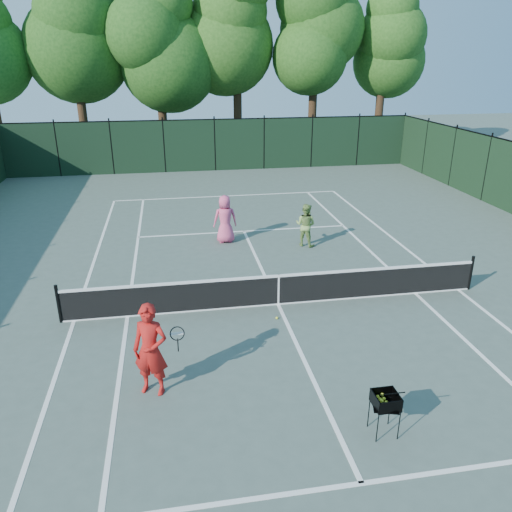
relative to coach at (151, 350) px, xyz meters
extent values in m
plane|color=#48574E|center=(3.36, 3.36, -0.99)|extent=(90.00, 90.00, 0.00)
cube|color=white|center=(-2.13, 3.36, -0.99)|extent=(0.10, 23.77, 0.01)
cube|color=white|center=(8.84, 3.36, -0.99)|extent=(0.10, 23.77, 0.01)
cube|color=white|center=(-0.76, 3.36, -0.99)|extent=(0.10, 23.77, 0.01)
cube|color=white|center=(7.47, 3.36, -0.99)|extent=(0.10, 23.77, 0.01)
cube|color=white|center=(3.36, 15.25, -0.99)|extent=(10.97, 0.10, 0.01)
cube|color=white|center=(3.36, -3.04, -0.99)|extent=(8.23, 0.10, 0.01)
cube|color=white|center=(3.36, 9.76, -0.99)|extent=(8.23, 0.10, 0.01)
cube|color=white|center=(3.36, 3.36, -0.99)|extent=(0.10, 12.80, 0.01)
cube|color=black|center=(3.36, 3.36, -0.54)|extent=(11.60, 0.03, 0.85)
cube|color=white|center=(3.36, 3.36, -0.12)|extent=(11.60, 0.05, 0.07)
cube|color=white|center=(3.36, 3.36, -0.97)|extent=(11.60, 0.05, 0.04)
cube|color=white|center=(3.36, 3.36, -0.54)|extent=(0.05, 0.04, 0.91)
cylinder|color=black|center=(-2.44, 3.36, -0.46)|extent=(0.09, 0.09, 1.06)
cylinder|color=black|center=(9.16, 3.36, -0.46)|extent=(0.09, 0.09, 1.06)
cube|color=black|center=(3.36, 21.36, 0.51)|extent=(24.00, 0.05, 3.00)
cylinder|color=black|center=(-4.64, 25.36, 1.41)|extent=(0.56, 0.56, 4.80)
ellipsoid|color=#194212|center=(-4.64, 25.36, 7.72)|extent=(6.80, 6.80, 10.54)
cylinder|color=black|center=(0.36, 25.16, 1.16)|extent=(0.56, 0.56, 4.30)
ellipsoid|color=#194413|center=(0.36, 25.16, 6.76)|extent=(6.00, 6.00, 9.30)
cylinder|color=black|center=(5.36, 25.66, 1.51)|extent=(0.56, 0.56, 5.00)
ellipsoid|color=#204B15|center=(5.36, 25.66, 8.03)|extent=(7.00, 7.00, 10.85)
cylinder|color=black|center=(10.36, 24.96, 1.31)|extent=(0.56, 0.56, 4.60)
ellipsoid|color=#1C4614|center=(10.36, 24.96, 7.17)|extent=(6.20, 6.20, 9.61)
cylinder|color=black|center=(15.36, 25.46, 1.21)|extent=(0.56, 0.56, 4.40)
ellipsoid|color=#1E4A15|center=(15.36, 25.46, 6.74)|extent=(5.80, 5.80, 8.99)
imported|color=#B41814|center=(0.00, 0.00, 0.00)|extent=(0.85, 0.71, 1.99)
cylinder|color=black|center=(0.54, 0.16, -0.04)|extent=(0.03, 0.03, 0.30)
torus|color=black|center=(0.54, 0.16, 0.23)|extent=(0.30, 0.10, 0.30)
imported|color=#E04F7C|center=(2.50, 8.68, -0.10)|extent=(0.89, 0.60, 1.78)
imported|color=#7DA150|center=(5.33, 7.82, -0.21)|extent=(0.97, 0.94, 1.58)
cylinder|color=black|center=(3.96, -2.18, -0.69)|extent=(0.02, 0.02, 0.60)
cylinder|color=black|center=(4.37, -2.18, -0.69)|extent=(0.02, 0.02, 0.60)
cylinder|color=black|center=(3.96, -1.77, -0.69)|extent=(0.02, 0.02, 0.60)
cylinder|color=black|center=(4.37, -1.77, -0.69)|extent=(0.02, 0.02, 0.60)
cube|color=black|center=(4.16, -1.98, -0.26)|extent=(0.56, 0.56, 0.25)
sphere|color=yellow|center=(4.16, -1.98, -0.34)|extent=(0.07, 0.07, 0.07)
sphere|color=yellow|center=(4.16, -1.98, -0.34)|extent=(0.07, 0.07, 0.07)
sphere|color=yellow|center=(4.16, -1.98, -0.34)|extent=(0.07, 0.07, 0.07)
sphere|color=yellow|center=(4.16, -1.98, -0.34)|extent=(0.07, 0.07, 0.07)
sphere|color=yellow|center=(4.16, -1.98, -0.34)|extent=(0.07, 0.07, 0.07)
sphere|color=yellow|center=(4.16, -1.98, -0.34)|extent=(0.07, 0.07, 0.07)
sphere|color=yellow|center=(4.16, -1.98, -0.34)|extent=(0.07, 0.07, 0.07)
sphere|color=yellow|center=(4.16, -1.98, -0.34)|extent=(0.07, 0.07, 0.07)
sphere|color=yellow|center=(4.16, -1.98, -0.34)|extent=(0.07, 0.07, 0.07)
sphere|color=yellow|center=(4.16, -1.98, -0.34)|extent=(0.07, 0.07, 0.07)
sphere|color=yellow|center=(4.16, -1.98, -0.34)|extent=(0.07, 0.07, 0.07)
sphere|color=yellow|center=(4.16, -1.98, -0.34)|extent=(0.07, 0.07, 0.07)
sphere|color=yellow|center=(4.16, -1.98, -0.34)|extent=(0.07, 0.07, 0.07)
sphere|color=yellow|center=(4.16, -1.98, -0.34)|extent=(0.07, 0.07, 0.07)
sphere|color=yellow|center=(4.16, -1.98, -0.34)|extent=(0.07, 0.07, 0.07)
sphere|color=yellow|center=(3.15, 2.55, -0.96)|extent=(0.07, 0.07, 0.07)
camera|label=1|loc=(0.61, -8.79, 5.45)|focal=35.00mm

